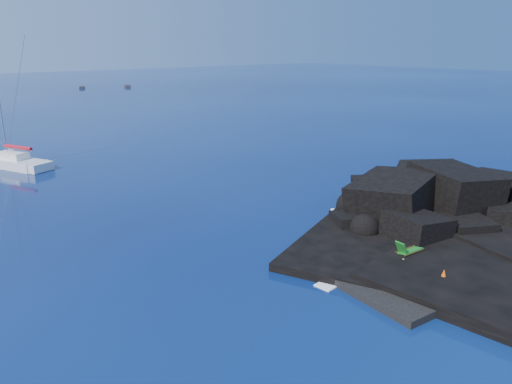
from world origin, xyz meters
TOP-DOWN VIEW (x-y plane):
  - ground at (0.00, 0.00)m, footprint 400.00×400.00m
  - headland at (13.00, 3.00)m, footprint 24.00×24.00m
  - beach at (4.50, 0.50)m, footprint 9.08×6.86m
  - surf_foam at (5.00, 5.00)m, footprint 10.00×8.00m
  - sailboat at (-4.65, 37.97)m, footprint 6.48×11.39m
  - deck_chair at (5.47, 1.74)m, footprint 1.68×0.85m
  - towel at (3.93, 1.34)m, footprint 1.77×1.03m
  - sunbather at (3.93, 1.34)m, footprint 1.64×0.71m
  - marker_cone at (4.22, -0.92)m, footprint 0.53×0.53m
  - distant_boat_a at (32.75, 116.54)m, footprint 2.67×4.08m
  - distant_boat_b at (43.42, 112.76)m, footprint 2.70×4.43m

SIDE VIEW (x-z plane):
  - ground at x=0.00m, z-range 0.00..0.00m
  - headland at x=13.00m, z-range -1.80..1.80m
  - beach at x=4.50m, z-range -0.35..0.35m
  - surf_foam at x=5.00m, z-range -0.03..0.03m
  - sailboat at x=-4.65m, z-range -5.94..5.94m
  - distant_boat_a at x=32.75m, z-range -0.26..0.26m
  - distant_boat_b at x=43.42m, z-range -0.28..0.28m
  - towel at x=3.93m, z-range 0.35..0.39m
  - sunbather at x=3.93m, z-range 0.39..0.65m
  - marker_cone at x=4.22m, z-range 0.35..0.97m
  - deck_chair at x=5.47m, z-range 0.35..1.47m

